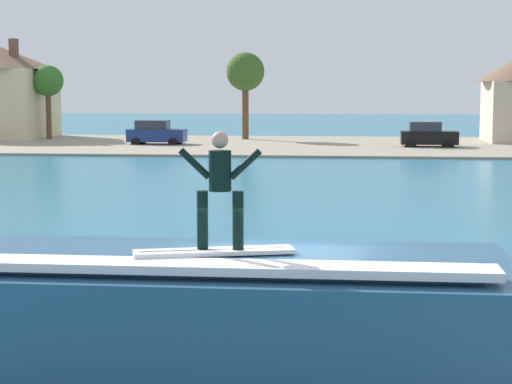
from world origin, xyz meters
TOP-DOWN VIEW (x-y plane):
  - ground_plane at (0.00, 0.00)m, footprint 260.00×260.00m
  - wave_crest at (-0.89, -0.61)m, footprint 8.69×3.80m
  - surfboard at (-0.87, -1.15)m, footprint 2.32×1.07m
  - surfer at (-0.79, -1.11)m, footprint 1.19×0.32m
  - shoreline_bank at (0.00, 50.61)m, footprint 120.00×21.52m
  - car_near_shore at (-12.93, 49.74)m, footprint 4.12×2.11m
  - car_far_shore at (6.22, 48.92)m, footprint 3.85×2.14m
  - tree_tall_bare at (-22.64, 55.00)m, footprint 2.44×2.44m
  - tree_short_bushy at (-7.28, 56.47)m, footprint 2.99×2.99m

SIDE VIEW (x-z plane):
  - ground_plane at x=0.00m, z-range 0.00..0.00m
  - shoreline_bank at x=0.00m, z-range 0.00..0.15m
  - wave_crest at x=-0.89m, z-range -0.05..1.79m
  - car_far_shore at x=6.22m, z-range 0.01..1.87m
  - car_near_shore at x=-12.93m, z-range 0.02..1.88m
  - surfboard at x=-0.87m, z-range 1.84..1.90m
  - surfer at x=-0.79m, z-range 2.00..3.68m
  - tree_tall_bare at x=-22.64m, z-range 1.62..7.56m
  - tree_short_bushy at x=-7.28m, z-range 1.82..8.73m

